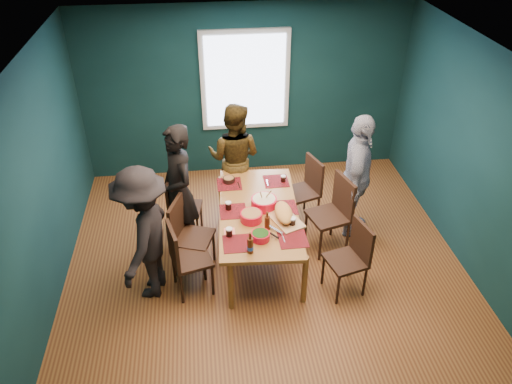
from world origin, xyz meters
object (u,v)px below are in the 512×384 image
at_px(chair_left_mid, 186,231).
at_px(chair_right_mid, 335,208).
at_px(person_back, 234,158).
at_px(bowl_dumpling, 264,202).
at_px(chair_left_far, 179,203).
at_px(bowl_salad, 251,216).
at_px(person_right, 357,177).
at_px(bowl_herbs, 260,236).
at_px(person_far_left, 179,191).
at_px(person_near_left, 144,234).
at_px(chair_right_near, 353,253).
at_px(cutting_board, 284,214).
at_px(chair_left_near, 183,255).
at_px(dining_table, 258,214).
at_px(chair_right_far, 307,185).

height_order(chair_left_mid, chair_right_mid, chair_right_mid).
height_order(person_back, bowl_dumpling, person_back).
relative_size(chair_left_far, bowl_salad, 3.39).
relative_size(chair_left_mid, person_back, 0.60).
xyz_separation_m(person_right, bowl_herbs, (-1.39, -0.94, -0.10)).
height_order(bowl_salad, bowl_dumpling, bowl_dumpling).
bearing_deg(bowl_herbs, chair_left_mid, 151.74).
distance_m(person_right, bowl_herbs, 1.68).
bearing_deg(chair_right_mid, chair_left_far, 150.87).
xyz_separation_m(chair_left_far, bowl_dumpling, (1.08, -0.51, 0.28)).
bearing_deg(person_far_left, person_back, 116.14).
bearing_deg(person_near_left, person_right, 122.03).
height_order(chair_right_near, cutting_board, chair_right_near).
height_order(chair_left_mid, bowl_herbs, chair_left_mid).
height_order(chair_left_near, person_right, person_right).
bearing_deg(chair_right_near, chair_left_far, 132.34).
bearing_deg(dining_table, chair_left_far, 154.80).
bearing_deg(chair_right_far, person_far_left, 174.77).
height_order(chair_left_mid, person_back, person_back).
bearing_deg(person_near_left, person_far_left, 169.02).
relative_size(chair_left_far, chair_left_near, 0.94).
bearing_deg(chair_right_mid, bowl_herbs, -163.89).
height_order(person_far_left, cutting_board, person_far_left).
bearing_deg(person_back, chair_left_far, 59.89).
height_order(dining_table, person_far_left, person_far_left).
xyz_separation_m(chair_left_far, cutting_board, (1.28, -0.78, 0.27)).
height_order(chair_right_near, person_back, person_back).
relative_size(person_far_left, person_right, 1.00).
xyz_separation_m(chair_left_mid, bowl_salad, (0.79, -0.09, 0.22)).
bearing_deg(person_far_left, chair_right_far, 81.32).
bearing_deg(person_near_left, chair_left_near, 95.64).
bearing_deg(person_far_left, person_right, 69.00).
distance_m(chair_right_near, bowl_dumpling, 1.24).
bearing_deg(chair_right_mid, chair_left_mid, 169.98).
relative_size(chair_left_near, chair_right_mid, 0.92).
bearing_deg(dining_table, chair_left_near, -146.33).
bearing_deg(chair_left_far, bowl_herbs, -41.00).
bearing_deg(chair_right_mid, chair_right_far, 93.71).
height_order(person_right, bowl_herbs, person_right).
xyz_separation_m(chair_right_mid, person_far_left, (-1.97, 0.23, 0.28)).
distance_m(chair_right_far, bowl_herbs, 1.56).
bearing_deg(dining_table, chair_right_near, -31.83).
distance_m(bowl_salad, bowl_dumpling, 0.31).
xyz_separation_m(dining_table, person_back, (-0.20, 1.18, 0.16)).
xyz_separation_m(chair_left_far, chair_right_near, (2.02, -1.28, 0.01)).
bearing_deg(person_far_left, chair_right_near, 40.08).
bearing_deg(dining_table, person_near_left, -156.88).
xyz_separation_m(person_back, bowl_herbs, (0.15, -1.75, -0.04)).
height_order(chair_left_mid, chair_right_far, chair_left_mid).
xyz_separation_m(chair_right_mid, bowl_salad, (-1.12, -0.29, 0.19)).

